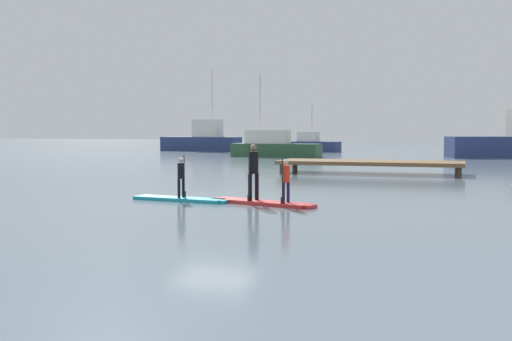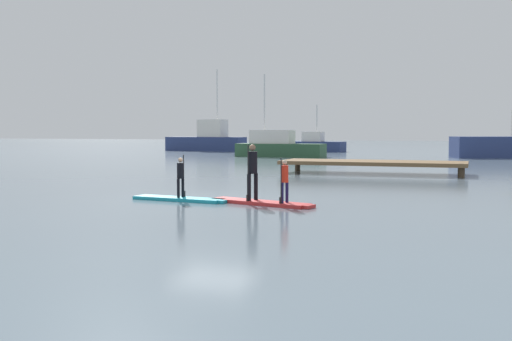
{
  "view_description": "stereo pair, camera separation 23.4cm",
  "coord_description": "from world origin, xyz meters",
  "px_view_note": "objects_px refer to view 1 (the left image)",
  "views": [
    {
      "loc": [
        7.28,
        -17.56,
        2.1
      ],
      "look_at": [
        0.76,
        1.73,
        0.8
      ],
      "focal_mm": 43.6,
      "sensor_mm": 36.0,
      "label": 1
    },
    {
      "loc": [
        7.5,
        -17.48,
        2.1
      ],
      "look_at": [
        0.76,
        1.73,
        0.8
      ],
      "focal_mm": 43.6,
      "sensor_mm": 36.0,
      "label": 2
    }
  ],
  "objects_px": {
    "paddleboard_near": "(181,199)",
    "trawler_grey_distant": "(202,140)",
    "fishing_boat_green_midground": "(274,146)",
    "paddler_child_front": "(286,179)",
    "motor_boat_small_navy": "(309,145)",
    "paddler_adult": "(253,168)",
    "paddler_child_solo": "(181,175)",
    "paddleboard_far": "(262,203)"
  },
  "relations": [
    {
      "from": "paddler_adult",
      "to": "paddler_child_solo",
      "type": "bearing_deg",
      "value": 179.36
    },
    {
      "from": "paddleboard_near",
      "to": "paddler_child_front",
      "type": "relative_size",
      "value": 2.5
    },
    {
      "from": "paddler_child_solo",
      "to": "paddler_adult",
      "type": "relative_size",
      "value": 0.79
    },
    {
      "from": "trawler_grey_distant",
      "to": "paddler_child_front",
      "type": "bearing_deg",
      "value": -63.61
    },
    {
      "from": "fishing_boat_green_midground",
      "to": "paddleboard_near",
      "type": "bearing_deg",
      "value": -77.95
    },
    {
      "from": "fishing_boat_green_midground",
      "to": "paddler_adult",
      "type": "bearing_deg",
      "value": -73.99
    },
    {
      "from": "paddler_child_solo",
      "to": "paddler_child_front",
      "type": "xyz_separation_m",
      "value": [
        3.36,
        -0.34,
        0.0
      ]
    },
    {
      "from": "paddleboard_near",
      "to": "paddler_adult",
      "type": "height_order",
      "value": "paddler_adult"
    },
    {
      "from": "paddler_child_solo",
      "to": "paddler_adult",
      "type": "distance_m",
      "value": 2.31
    },
    {
      "from": "paddler_adult",
      "to": "trawler_grey_distant",
      "type": "bearing_deg",
      "value": 115.41
    },
    {
      "from": "paddler_adult",
      "to": "trawler_grey_distant",
      "type": "distance_m",
      "value": 47.06
    },
    {
      "from": "paddler_adult",
      "to": "paddler_child_front",
      "type": "relative_size",
      "value": 1.28
    },
    {
      "from": "fishing_boat_green_midground",
      "to": "trawler_grey_distant",
      "type": "xyz_separation_m",
      "value": [
        -11.23,
        11.3,
        0.29
      ]
    },
    {
      "from": "paddleboard_far",
      "to": "paddler_adult",
      "type": "distance_m",
      "value": 1.03
    },
    {
      "from": "paddleboard_near",
      "to": "paddleboard_far",
      "type": "bearing_deg",
      "value": -2.13
    },
    {
      "from": "paddler_child_front",
      "to": "motor_boat_small_navy",
      "type": "bearing_deg",
      "value": 103.01
    },
    {
      "from": "fishing_boat_green_midground",
      "to": "trawler_grey_distant",
      "type": "distance_m",
      "value": 15.94
    },
    {
      "from": "paddleboard_far",
      "to": "paddler_child_front",
      "type": "distance_m",
      "value": 1.08
    },
    {
      "from": "paddler_adult",
      "to": "fishing_boat_green_midground",
      "type": "distance_m",
      "value": 32.47
    },
    {
      "from": "paddleboard_near",
      "to": "fishing_boat_green_midground",
      "type": "bearing_deg",
      "value": 102.05
    },
    {
      "from": "paddleboard_far",
      "to": "paddler_adult",
      "type": "height_order",
      "value": "paddler_adult"
    },
    {
      "from": "paddler_child_front",
      "to": "paddler_child_solo",
      "type": "bearing_deg",
      "value": 174.21
    },
    {
      "from": "paddleboard_near",
      "to": "trawler_grey_distant",
      "type": "height_order",
      "value": "trawler_grey_distant"
    },
    {
      "from": "fishing_boat_green_midground",
      "to": "paddler_child_solo",
      "type": "bearing_deg",
      "value": -77.95
    },
    {
      "from": "paddler_child_solo",
      "to": "motor_boat_small_navy",
      "type": "distance_m",
      "value": 45.02
    },
    {
      "from": "paddleboard_far",
      "to": "paddler_adult",
      "type": "xyz_separation_m",
      "value": [
        -0.3,
        0.08,
        0.98
      ]
    },
    {
      "from": "paddleboard_near",
      "to": "paddleboard_far",
      "type": "xyz_separation_m",
      "value": [
        2.6,
        -0.1,
        -0.0
      ]
    },
    {
      "from": "paddler_child_solo",
      "to": "motor_boat_small_navy",
      "type": "height_order",
      "value": "motor_boat_small_navy"
    },
    {
      "from": "paddler_child_solo",
      "to": "trawler_grey_distant",
      "type": "relative_size",
      "value": 0.14
    },
    {
      "from": "paddleboard_far",
      "to": "trawler_grey_distant",
      "type": "height_order",
      "value": "trawler_grey_distant"
    },
    {
      "from": "paddler_adult",
      "to": "trawler_grey_distant",
      "type": "height_order",
      "value": "trawler_grey_distant"
    },
    {
      "from": "paddleboard_near",
      "to": "motor_boat_small_navy",
      "type": "distance_m",
      "value": 45.04
    },
    {
      "from": "fishing_boat_green_midground",
      "to": "trawler_grey_distant",
      "type": "bearing_deg",
      "value": 134.84
    },
    {
      "from": "motor_boat_small_navy",
      "to": "trawler_grey_distant",
      "type": "xyz_separation_m",
      "value": [
        -10.9,
        -1.99,
        0.46
      ]
    },
    {
      "from": "paddler_child_front",
      "to": "motor_boat_small_navy",
      "type": "xyz_separation_m",
      "value": [
        -10.36,
        44.82,
        -0.09
      ]
    },
    {
      "from": "paddleboard_near",
      "to": "paddleboard_far",
      "type": "height_order",
      "value": "same"
    },
    {
      "from": "paddler_adult",
      "to": "motor_boat_small_navy",
      "type": "bearing_deg",
      "value": 101.8
    },
    {
      "from": "paddler_adult",
      "to": "fishing_boat_green_midground",
      "type": "xyz_separation_m",
      "value": [
        -8.96,
        31.21,
        -0.17
      ]
    },
    {
      "from": "paddler_child_front",
      "to": "fishing_boat_green_midground",
      "type": "height_order",
      "value": "fishing_boat_green_midground"
    },
    {
      "from": "fishing_boat_green_midground",
      "to": "motor_boat_small_navy",
      "type": "height_order",
      "value": "fishing_boat_green_midground"
    },
    {
      "from": "paddleboard_near",
      "to": "paddler_child_front",
      "type": "bearing_deg",
      "value": -5.61
    },
    {
      "from": "paddler_child_front",
      "to": "motor_boat_small_navy",
      "type": "height_order",
      "value": "motor_boat_small_navy"
    }
  ]
}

